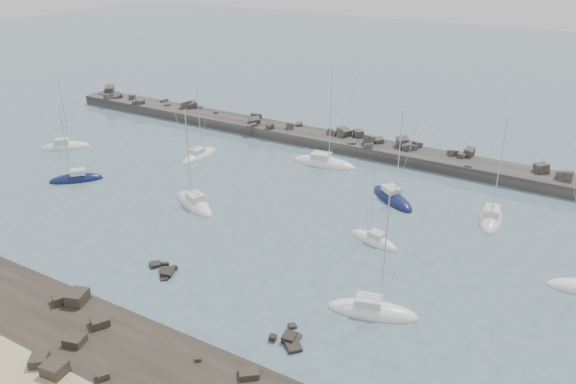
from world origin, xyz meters
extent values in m
plane|color=slate|center=(0.00, 0.00, 0.00)|extent=(400.00, 400.00, 0.00)
cube|color=black|center=(0.00, -22.00, 0.00)|extent=(140.00, 12.00, 0.70)
cube|color=black|center=(13.70, -17.53, 0.62)|extent=(2.13, 2.07, 0.55)
cube|color=black|center=(-2.37, -22.14, 0.72)|extent=(2.09, 1.93, 0.74)
cube|color=black|center=(-2.46, -19.05, 0.75)|extent=(2.20, 2.21, 0.79)
cube|color=black|center=(-8.69, -18.59, 0.81)|extent=(1.91, 1.84, 0.92)
cube|color=black|center=(3.20, -23.99, 0.65)|extent=(1.28, 1.32, 0.60)
cube|color=black|center=(-2.72, -25.64, 0.84)|extent=(2.14, 2.17, 0.99)
cube|color=black|center=(-0.54, -25.77, 0.98)|extent=(2.09, 1.92, 1.26)
cube|color=black|center=(8.81, -18.22, 0.51)|extent=(0.73, 0.72, 0.32)
cube|color=black|center=(-7.17, -17.64, 0.97)|extent=(2.34, 2.59, 1.24)
cube|color=black|center=(-2.88, -9.53, -0.09)|extent=(1.37, 1.41, 0.80)
cube|color=black|center=(-3.13, -7.66, 0.22)|extent=(0.82, 0.76, 0.65)
cube|color=black|center=(-4.51, -7.60, 0.12)|extent=(1.06, 1.18, 0.98)
cube|color=black|center=(-3.09, -8.78, 0.12)|extent=(1.78, 1.77, 1.25)
cube|color=black|center=(-3.80, -8.45, 0.09)|extent=(1.56, 1.54, 0.70)
cube|color=black|center=(-5.45, -8.11, 0.11)|extent=(1.58, 1.62, 0.91)
cube|color=black|center=(14.21, -11.59, 0.17)|extent=(1.37, 1.48, 1.25)
cube|color=black|center=(12.85, -12.30, 0.30)|extent=(0.72, 0.75, 0.64)
cube|color=black|center=(13.46, -9.75, 0.01)|extent=(1.08, 1.06, 0.73)
cube|color=black|center=(15.02, -12.27, -0.07)|extent=(2.07, 1.99, 1.15)
cube|color=black|center=(14.46, -11.05, -0.07)|extent=(1.21, 1.24, 1.20)
cube|color=#302E2B|center=(-7.50, 38.00, 0.20)|extent=(115.00, 6.00, 3.20)
cube|color=#302E2B|center=(-46.73, 40.21, 1.77)|extent=(1.79, 1.67, 1.28)
cube|color=#302E2B|center=(-31.99, 38.88, 1.63)|extent=(1.41, 1.54, 1.23)
cube|color=#302E2B|center=(-17.48, 36.06, 2.29)|extent=(1.68, 1.89, 1.70)
cube|color=#302E2B|center=(-1.17, 36.57, 1.73)|extent=(1.81, 2.12, 1.28)
cube|color=#302E2B|center=(28.76, 39.01, 2.31)|extent=(2.69, 2.47, 1.99)
cube|color=#302E2B|center=(8.94, 40.08, 2.15)|extent=(2.11, 2.24, 1.50)
cube|color=#302E2B|center=(-57.84, 37.65, 1.90)|extent=(2.56, 2.73, 2.18)
cube|color=#302E2B|center=(6.89, 39.19, 2.44)|extent=(2.59, 2.80, 2.29)
cube|color=#302E2B|center=(2.08, 35.97, 1.95)|extent=(1.97, 1.92, 1.40)
cube|color=#302E2B|center=(-44.09, 38.18, 1.61)|extent=(1.40, 1.56, 1.15)
cube|color=#302E2B|center=(-6.11, 39.02, 1.96)|extent=(1.93, 2.04, 1.95)
cube|color=#302E2B|center=(2.66, 39.37, 1.76)|extent=(2.46, 2.55, 1.65)
cube|color=#302E2B|center=(-36.89, 39.85, 1.75)|extent=(1.40, 1.43, 1.35)
cube|color=#302E2B|center=(-23.35, 40.32, 1.82)|extent=(2.59, 2.82, 2.08)
cube|color=#302E2B|center=(-53.99, 38.15, 2.05)|extent=(1.90, 2.16, 1.67)
cube|color=#302E2B|center=(15.32, 39.32, 1.87)|extent=(1.94, 2.08, 1.88)
cube|color=#302E2B|center=(32.15, 37.89, 2.07)|extent=(2.55, 2.39, 2.48)
cube|color=#302E2B|center=(-21.83, 37.55, 1.92)|extent=(2.63, 2.85, 2.22)
cube|color=#302E2B|center=(-13.70, 40.42, 1.81)|extent=(1.80, 1.86, 1.38)
cube|color=#302E2B|center=(-62.83, 37.67, 1.69)|extent=(1.37, 1.31, 1.03)
cube|color=#302E2B|center=(1.49, 37.56, 2.44)|extent=(2.34, 2.44, 2.18)
cube|color=#302E2B|center=(18.77, 35.82, 1.60)|extent=(1.09, 1.18, 0.95)
cube|color=#302E2B|center=(-4.13, 39.31, 2.11)|extent=(2.93, 2.83, 2.63)
cube|color=#302E2B|center=(8.15, 38.10, 2.12)|extent=(2.02, 1.74, 1.97)
cube|color=#302E2B|center=(8.70, 38.61, 1.90)|extent=(2.14, 2.16, 1.82)
cube|color=#302E2B|center=(-21.11, 35.50, 1.65)|extent=(2.62, 2.52, 1.76)
cube|color=#302E2B|center=(-38.43, 39.64, 2.15)|extent=(2.59, 2.84, 2.35)
cube|color=#302E2B|center=(-58.70, 35.93, 2.04)|extent=(2.29, 2.04, 1.95)
cube|color=#302E2B|center=(-50.66, 36.05, 1.78)|extent=(2.07, 2.06, 1.67)
cube|color=#302E2B|center=(-14.37, 37.87, 2.01)|extent=(1.97, 2.18, 2.12)
cube|color=#302E2B|center=(17.70, 40.34, 2.34)|extent=(1.68, 1.97, 1.81)
cube|color=#302E2B|center=(-49.95, 36.34, 2.07)|extent=(2.19, 1.89, 1.26)
cube|color=#302E2B|center=(-1.59, 40.07, 2.32)|extent=(2.36, 2.41, 1.41)
cube|color=#302E2B|center=(16.77, 39.14, 2.07)|extent=(1.48, 1.34, 1.06)
cube|color=#302E2B|center=(-62.95, 40.16, 2.31)|extent=(3.02, 3.09, 2.02)
cube|color=#302E2B|center=(-39.38, 38.89, 2.09)|extent=(3.32, 2.88, 2.79)
ellipsoid|color=white|center=(-45.95, 13.27, 0.05)|extent=(7.80, 7.56, 2.20)
cube|color=silver|center=(-46.25, 12.99, 1.35)|extent=(2.84, 2.81, 0.73)
cylinder|color=silver|center=(-45.46, 13.72, 6.59)|extent=(0.13, 0.13, 11.20)
cylinder|color=silver|center=(-46.67, 12.59, 2.03)|extent=(2.49, 2.35, 0.10)
ellipsoid|color=white|center=(-22.75, 21.69, 0.05)|extent=(2.79, 8.49, 2.14)
cube|color=silver|center=(-22.76, 21.27, 1.30)|extent=(1.75, 2.40, 0.68)
cylinder|color=silver|center=(-22.74, 22.36, 6.65)|extent=(0.12, 0.12, 11.39)
cylinder|color=silver|center=(-22.77, 20.68, 1.93)|extent=(0.17, 3.38, 0.10)
ellipsoid|color=#101845|center=(-32.80, 4.23, 0.05)|extent=(7.40, 7.32, 2.25)
cube|color=silver|center=(-32.52, 4.51, 1.40)|extent=(2.71, 2.70, 0.78)
cylinder|color=silver|center=(-33.25, 3.78, 6.37)|extent=(0.13, 0.13, 10.72)
cylinder|color=silver|center=(-32.12, 4.90, 2.12)|extent=(2.35, 2.30, 0.11)
ellipsoid|color=white|center=(-2.87, 29.32, 0.05)|extent=(11.17, 4.51, 2.56)
cube|color=silver|center=(-3.42, 29.26, 1.52)|extent=(3.26, 2.50, 0.76)
cylinder|color=silver|center=(-2.01, 29.41, 8.48)|extent=(0.13, 0.13, 14.68)
cylinder|color=silver|center=(-4.17, 29.18, 2.22)|extent=(4.34, 0.57, 0.11)
ellipsoid|color=white|center=(-11.71, 6.68, 0.05)|extent=(9.61, 6.65, 2.43)
cube|color=silver|center=(-11.29, 6.47, 1.48)|extent=(3.16, 2.82, 0.79)
cylinder|color=silver|center=(-12.38, 7.00, 7.35)|extent=(0.14, 0.14, 12.54)
cylinder|color=silver|center=(-10.71, 6.19, 2.22)|extent=(3.39, 1.73, 0.11)
ellipsoid|color=white|center=(19.28, -3.68, 0.05)|extent=(9.57, 5.18, 2.29)
cube|color=silver|center=(18.84, -3.81, 1.38)|extent=(2.96, 2.46, 0.72)
cylinder|color=silver|center=(19.98, -3.49, 7.20)|extent=(0.12, 0.12, 12.35)
cylinder|color=silver|center=(18.22, -3.98, 2.05)|extent=(3.55, 1.08, 0.10)
ellipsoid|color=#101845|center=(11.66, 22.09, 0.05)|extent=(9.04, 7.82, 2.41)
cube|color=silver|center=(11.29, 22.37, 1.47)|extent=(3.17, 3.03, 0.79)
cylinder|color=silver|center=(12.25, 21.65, 7.28)|extent=(0.14, 0.14, 12.40)
cylinder|color=silver|center=(10.78, 22.76, 2.20)|extent=(3.00, 2.31, 0.11)
ellipsoid|color=white|center=(13.93, 9.69, 0.05)|extent=(7.11, 3.79, 1.87)
cube|color=silver|center=(14.26, 9.60, 1.16)|extent=(2.19, 1.81, 0.64)
cylinder|color=silver|center=(13.41, 9.83, 5.43)|extent=(0.11, 0.11, 9.17)
cylinder|color=silver|center=(14.72, 9.48, 1.76)|extent=(2.65, 0.79, 0.09)
ellipsoid|color=white|center=(25.09, 23.11, 0.05)|extent=(4.18, 9.54, 2.41)
cube|color=silver|center=(25.16, 22.66, 1.47)|extent=(2.22, 2.83, 0.79)
cylinder|color=silver|center=(24.99, 23.84, 7.30)|extent=(0.14, 0.14, 12.44)
cylinder|color=silver|center=(25.26, 22.02, 2.20)|extent=(0.65, 3.66, 0.11)
camera|label=1|loc=(35.05, -47.63, 34.53)|focal=35.00mm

